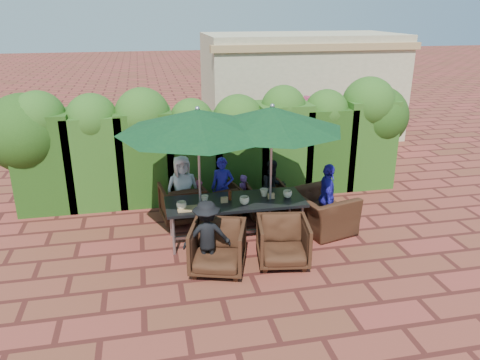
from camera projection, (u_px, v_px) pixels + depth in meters
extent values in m
plane|color=maroon|center=(237.00, 242.00, 8.39)|extent=(80.00, 80.00, 0.00)
cube|color=black|center=(235.00, 202.00, 8.26)|extent=(2.46, 0.90, 0.05)
cube|color=gray|center=(235.00, 233.00, 8.48)|extent=(2.26, 0.05, 0.05)
cylinder|color=gray|center=(174.00, 236.00, 7.86)|extent=(0.05, 0.05, 0.70)
cylinder|color=gray|center=(171.00, 218.00, 8.50)|extent=(0.05, 0.05, 0.70)
cylinder|color=gray|center=(302.00, 224.00, 8.29)|extent=(0.05, 0.05, 0.70)
cylinder|color=gray|center=(290.00, 208.00, 8.93)|extent=(0.05, 0.05, 0.70)
cylinder|color=gray|center=(202.00, 241.00, 8.38)|extent=(0.44, 0.44, 0.03)
cylinder|color=gray|center=(200.00, 179.00, 7.97)|extent=(0.04, 0.04, 2.40)
cone|color=black|center=(198.00, 121.00, 7.62)|extent=(2.70, 2.70, 0.38)
sphere|color=gray|center=(197.00, 109.00, 7.55)|extent=(0.08, 0.08, 0.08)
cylinder|color=gray|center=(269.00, 236.00, 8.58)|extent=(0.44, 0.44, 0.03)
cylinder|color=gray|center=(271.00, 175.00, 8.17)|extent=(0.04, 0.04, 2.40)
cone|color=black|center=(272.00, 118.00, 7.81)|extent=(2.46, 2.46, 0.38)
sphere|color=gray|center=(272.00, 106.00, 7.75)|extent=(0.08, 0.08, 0.08)
imported|color=black|center=(182.00, 201.00, 9.12)|extent=(0.89, 0.85, 0.82)
imported|color=black|center=(221.00, 199.00, 9.33)|extent=(0.82, 0.79, 0.71)
imported|color=black|center=(265.00, 198.00, 9.35)|extent=(0.76, 0.72, 0.76)
imported|color=black|center=(218.00, 246.00, 7.36)|extent=(1.03, 1.00, 0.86)
imported|color=black|center=(283.00, 240.00, 7.57)|extent=(0.92, 0.88, 0.83)
imported|color=black|center=(321.00, 206.00, 8.69)|extent=(1.00, 1.28, 0.99)
imported|color=silver|center=(183.00, 189.00, 9.01)|extent=(0.71, 0.49, 1.33)
imported|color=#231D9D|center=(222.00, 188.00, 9.19)|extent=(0.53, 0.47, 1.24)
imported|color=black|center=(273.00, 188.00, 9.34)|extent=(0.59, 0.42, 1.14)
imported|color=black|center=(207.00, 236.00, 7.33)|extent=(0.76, 0.36, 1.18)
imported|color=#231D9D|center=(327.00, 198.00, 8.65)|extent=(0.55, 0.83, 1.30)
imported|color=#CA4773|center=(200.00, 199.00, 9.20)|extent=(0.33, 0.29, 0.81)
imported|color=#7C4698|center=(244.00, 194.00, 9.44)|extent=(0.36, 0.33, 0.82)
imported|color=#2F8524|center=(271.00, 137.00, 12.20)|extent=(1.51, 1.11, 1.53)
imported|color=#CA4773|center=(305.00, 129.00, 12.57)|extent=(0.93, 0.65, 1.78)
imported|color=gray|center=(323.00, 132.00, 12.73)|extent=(1.05, 0.65, 1.53)
imported|color=beige|center=(182.00, 205.00, 7.88)|extent=(0.17, 0.17, 0.13)
imported|color=beige|center=(205.00, 199.00, 8.17)|extent=(0.13, 0.13, 0.12)
imported|color=beige|center=(244.00, 200.00, 8.09)|extent=(0.17, 0.17, 0.14)
imported|color=beige|center=(264.00, 192.00, 8.43)|extent=(0.15, 0.15, 0.14)
imported|color=beige|center=(287.00, 194.00, 8.38)|extent=(0.16, 0.16, 0.13)
cylinder|color=#B20C0A|center=(230.00, 195.00, 8.26)|extent=(0.04, 0.04, 0.17)
cylinder|color=#4C230C|center=(230.00, 196.00, 8.25)|extent=(0.04, 0.04, 0.17)
cube|color=#9B784B|center=(188.00, 209.00, 7.90)|extent=(0.35, 0.25, 0.02)
cube|color=tan|center=(224.00, 200.00, 8.16)|extent=(0.12, 0.06, 0.10)
cube|color=tan|center=(271.00, 196.00, 8.33)|extent=(0.12, 0.06, 0.10)
cube|color=#18370F|center=(45.00, 162.00, 9.48)|extent=(1.15, 0.95, 2.03)
sphere|color=#18370F|center=(39.00, 118.00, 9.16)|extent=(1.06, 1.06, 1.06)
cube|color=#18370F|center=(97.00, 161.00, 9.68)|extent=(1.15, 0.95, 1.95)
sphere|color=#18370F|center=(92.00, 119.00, 9.38)|extent=(1.04, 1.04, 1.04)
cube|color=#18370F|center=(146.00, 157.00, 9.87)|extent=(1.15, 0.95, 1.98)
sphere|color=#18370F|center=(143.00, 115.00, 9.56)|extent=(1.13, 1.13, 1.13)
cube|color=#18370F|center=(193.00, 157.00, 10.09)|extent=(1.15, 0.95, 1.82)
sphere|color=#18370F|center=(192.00, 121.00, 9.81)|extent=(0.94, 0.94, 0.94)
cube|color=#18370F|center=(238.00, 156.00, 10.29)|extent=(1.15, 0.95, 1.78)
sphere|color=#18370F|center=(238.00, 120.00, 10.01)|extent=(1.11, 1.11, 1.11)
cube|color=#18370F|center=(282.00, 148.00, 10.44)|extent=(1.15, 0.95, 2.02)
sphere|color=#18370F|center=(283.00, 108.00, 10.13)|extent=(0.97, 0.97, 0.97)
cube|color=#18370F|center=(324.00, 148.00, 10.66)|extent=(1.15, 0.95, 1.89)
sphere|color=#18370F|center=(326.00, 112.00, 10.36)|extent=(0.98, 0.98, 0.98)
cube|color=#18370F|center=(365.00, 143.00, 10.82)|extent=(1.15, 0.95, 2.03)
sphere|color=#18370F|center=(369.00, 103.00, 10.51)|extent=(1.20, 1.20, 1.20)
sphere|color=#18370F|center=(26.00, 133.00, 9.31)|extent=(1.60, 1.60, 1.60)
sphere|color=#18370F|center=(377.00, 116.00, 10.77)|extent=(1.40, 1.40, 1.40)
cube|color=#C6B993|center=(300.00, 86.00, 14.93)|extent=(6.00, 3.00, 3.20)
cube|color=tan|center=(319.00, 47.00, 13.15)|extent=(6.20, 0.25, 0.20)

